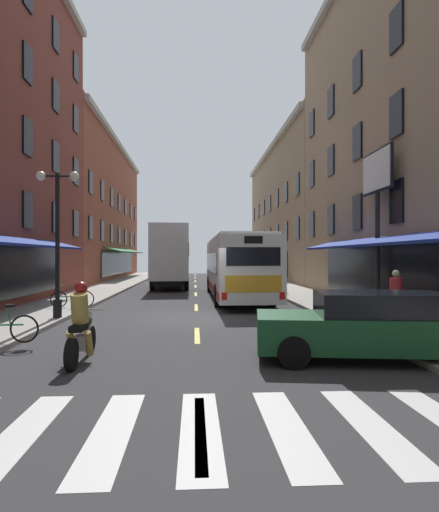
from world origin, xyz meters
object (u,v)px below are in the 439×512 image
at_px(transit_bus, 236,266).
at_px(sedan_near, 373,326).
at_px(street_lamp_twin, 57,236).
at_px(sedan_mid, 177,273).
at_px(bicycle_near, 72,298).
at_px(pedestrian_mid, 396,297).
at_px(bicycle_mid, 1,328).
at_px(pedestrian_near, 279,273).
at_px(box_truck, 170,257).
at_px(billboard_sign, 377,190).
at_px(motorcycle_rider, 81,328).
at_px(pedestrian_far, 281,277).

height_order(transit_bus, sedan_near, transit_bus).
bearing_deg(street_lamp_twin, sedan_mid, 83.28).
bearing_deg(sedan_mid, street_lamp_twin, -96.72).
distance_m(bicycle_near, pedestrian_mid, 12.00).
bearing_deg(bicycle_near, bicycle_mid, -87.22).
relative_size(transit_bus, pedestrian_near, 7.85).
height_order(box_truck, pedestrian_near, box_truck).
height_order(billboard_sign, sedan_near, billboard_sign).
xyz_separation_m(box_truck, pedestrian_near, (7.86, 1.97, -1.19)).
bearing_deg(pedestrian_mid, street_lamp_twin, 164.51).
distance_m(billboard_sign, motorcycle_rider, 12.65).
height_order(motorcycle_rider, pedestrian_mid, pedestrian_mid).
distance_m(box_truck, bicycle_near, 12.41).
distance_m(box_truck, pedestrian_far, 8.24).
bearing_deg(street_lamp_twin, sedan_near, -35.12).
height_order(box_truck, sedan_mid, box_truck).
distance_m(sedan_mid, pedestrian_far, 16.33).
bearing_deg(pedestrian_far, street_lamp_twin, -65.31).
bearing_deg(bicycle_mid, box_truck, 81.39).
height_order(sedan_near, motorcycle_rider, motorcycle_rider).
height_order(bicycle_mid, street_lamp_twin, street_lamp_twin).
xyz_separation_m(transit_bus, pedestrian_far, (2.85, 2.41, -0.65)).
xyz_separation_m(transit_bus, box_truck, (-3.81, 7.12, 0.50)).
xyz_separation_m(sedan_mid, bicycle_mid, (-2.90, -29.22, -0.15)).
relative_size(sedan_near, bicycle_near, 2.89).
height_order(transit_bus, pedestrian_mid, transit_bus).
relative_size(sedan_mid, street_lamp_twin, 0.91).
distance_m(sedan_mid, street_lamp_twin, 25.22).
bearing_deg(pedestrian_near, box_truck, 124.41).
relative_size(sedan_near, sedan_mid, 1.11).
height_order(billboard_sign, bicycle_mid, billboard_sign).
xyz_separation_m(motorcycle_rider, bicycle_near, (-2.54, 8.50, -0.21)).
bearing_deg(sedan_near, motorcycle_rider, 177.88).
bearing_deg(pedestrian_mid, box_truck, 111.00).
xyz_separation_m(bicycle_near, street_lamp_twin, (0.31, -2.88, 2.36)).
distance_m(sedan_mid, bicycle_near, 22.31).
xyz_separation_m(pedestrian_near, pedestrian_mid, (-0.29, -19.06, 0.01)).
distance_m(box_truck, sedan_near, 21.33).
height_order(sedan_mid, pedestrian_near, pedestrian_near).
bearing_deg(bicycle_near, billboard_sign, -5.52).
height_order(bicycle_mid, pedestrian_near, pedestrian_near).
bearing_deg(sedan_near, box_truck, 104.68).
xyz_separation_m(motorcycle_rider, pedestrian_near, (8.55, 22.34, 0.27)).
relative_size(sedan_near, pedestrian_near, 3.12).
bearing_deg(pedestrian_near, pedestrian_far, -169.90).
relative_size(transit_bus, box_truck, 1.57).
relative_size(transit_bus, bicycle_mid, 7.27).
relative_size(transit_bus, pedestrian_far, 7.32).
xyz_separation_m(billboard_sign, bicycle_mid, (-11.66, -5.99, -4.28)).
bearing_deg(motorcycle_rider, billboard_sign, 37.80).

